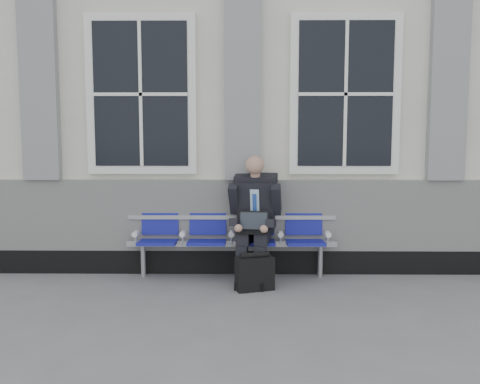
{
  "coord_description": "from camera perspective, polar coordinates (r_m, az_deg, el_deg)",
  "views": [
    {
      "loc": [
        -0.86,
        -5.19,
        1.78
      ],
      "look_at": [
        -0.93,
        0.9,
        1.11
      ],
      "focal_mm": 40.0,
      "sensor_mm": 36.0,
      "label": 1
    }
  ],
  "objects": [
    {
      "name": "ground",
      "position": [
        5.55,
        9.77,
        -12.48
      ],
      "size": [
        70.0,
        70.0,
        0.0
      ],
      "primitive_type": "plane",
      "color": "slate",
      "rests_on": "ground"
    },
    {
      "name": "station_building",
      "position": [
        8.71,
        6.28,
        9.19
      ],
      "size": [
        14.4,
        4.4,
        4.49
      ],
      "color": "silver",
      "rests_on": "ground"
    },
    {
      "name": "bench",
      "position": [
        6.63,
        -0.9,
        -4.36
      ],
      "size": [
        2.6,
        0.47,
        0.91
      ],
      "color": "#9EA0A3",
      "rests_on": "ground"
    },
    {
      "name": "businessman",
      "position": [
        6.45,
        1.58,
        -2.37
      ],
      "size": [
        0.66,
        0.88,
        1.51
      ],
      "color": "black",
      "rests_on": "ground"
    },
    {
      "name": "briefcase",
      "position": [
        6.13,
        1.58,
        -8.61
      ],
      "size": [
        0.46,
        0.31,
        0.44
      ],
      "color": "black",
      "rests_on": "ground"
    }
  ]
}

